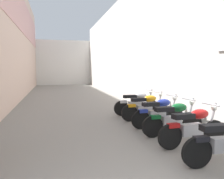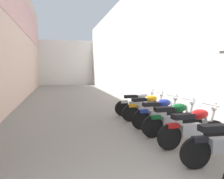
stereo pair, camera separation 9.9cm
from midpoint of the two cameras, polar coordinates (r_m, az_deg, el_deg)
The scene contains 9 objects.
ground_plane at distance 12.31m, azimuth -8.13°, elevation -3.51°, with size 40.87×40.87×0.00m, color gray.
building_left at distance 14.35m, azimuth -22.14°, elevation 12.22°, with size 0.45×24.87×7.32m.
building_right at distance 14.80m, azimuth 3.54°, elevation 10.11°, with size 0.45×24.87×6.24m.
building_far_end at distance 27.58m, azimuth -11.17°, elevation 6.49°, with size 8.97×2.00×5.00m, color silver.
motorcycle_third at distance 5.84m, azimuth 19.85°, elevation -8.58°, with size 1.85×0.58×1.04m.
motorcycle_fourth at distance 6.63m, azimuth 15.35°, elevation -6.82°, with size 1.85×0.58×1.04m.
motorcycle_fifth at distance 7.44m, azimuth 11.93°, elevation -5.44°, with size 1.85×0.58×1.04m.
motorcycle_sixth at distance 8.38m, azimuth 8.87°, elevation -4.19°, with size 1.85×0.58×1.04m.
motorcycle_seventh at distance 9.23m, azimuth 6.71°, elevation -3.29°, with size 1.85×0.58×1.04m.
Camera 2 is at (-1.05, -1.70, 1.87)m, focal length 36.96 mm.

